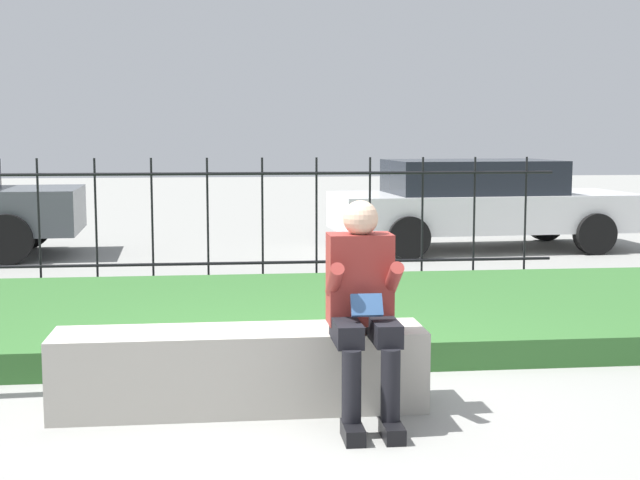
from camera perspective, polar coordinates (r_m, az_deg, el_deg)
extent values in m
plane|color=gray|center=(5.62, -1.47, -10.62)|extent=(60.00, 60.00, 0.00)
cube|color=#ADA89E|center=(5.53, -5.13, -8.26)|extent=(2.26, 0.49, 0.50)
cube|color=gray|center=(5.59, -5.10, -10.32)|extent=(2.17, 0.45, 0.08)
cube|color=black|center=(5.02, 2.12, -12.22)|extent=(0.11, 0.26, 0.09)
cylinder|color=black|center=(5.01, 2.03, -9.32)|extent=(0.11, 0.11, 0.41)
cube|color=black|center=(5.14, 1.69, -5.86)|extent=(0.15, 0.42, 0.13)
cube|color=black|center=(5.06, 4.64, -12.10)|extent=(0.11, 0.26, 0.09)
cylinder|color=black|center=(5.04, 4.53, -9.22)|extent=(0.11, 0.11, 0.41)
cube|color=black|center=(5.18, 4.11, -5.79)|extent=(0.15, 0.42, 0.13)
cube|color=maroon|center=(5.31, 2.56, -2.49)|extent=(0.38, 0.24, 0.54)
sphere|color=#DBB293|center=(5.24, 2.61, 1.41)|extent=(0.21, 0.21, 0.21)
cylinder|color=maroon|center=(5.13, 0.95, -2.59)|extent=(0.08, 0.29, 0.24)
cylinder|color=maroon|center=(5.18, 4.70, -2.52)|extent=(0.08, 0.29, 0.24)
cube|color=#335689|center=(5.08, 3.01, -4.18)|extent=(0.18, 0.09, 0.13)
cube|color=#33662D|center=(7.85, -2.97, -4.79)|extent=(8.49, 3.27, 0.21)
cylinder|color=black|center=(9.73, -3.68, -1.47)|extent=(6.49, 0.03, 0.03)
cylinder|color=black|center=(9.64, -3.72, 4.27)|extent=(6.49, 0.03, 0.03)
cylinder|color=black|center=(9.85, -17.54, 0.85)|extent=(0.02, 0.02, 1.43)
cylinder|color=black|center=(9.76, -14.13, 0.90)|extent=(0.02, 0.02, 1.43)
cylinder|color=black|center=(9.70, -10.68, 0.96)|extent=(0.02, 0.02, 1.43)
cylinder|color=black|center=(9.67, -7.19, 1.01)|extent=(0.02, 0.02, 1.43)
cylinder|color=black|center=(9.68, -3.70, 1.05)|extent=(0.02, 0.02, 1.43)
cylinder|color=black|center=(9.73, -0.23, 1.09)|extent=(0.02, 0.02, 1.43)
cylinder|color=black|center=(9.81, 3.20, 1.13)|extent=(0.02, 0.02, 1.43)
cylinder|color=black|center=(9.92, 6.56, 1.16)|extent=(0.02, 0.02, 1.43)
cylinder|color=black|center=(10.07, 9.83, 1.19)|extent=(0.02, 0.02, 1.43)
cylinder|color=black|center=(10.25, 13.00, 1.21)|extent=(0.02, 0.02, 1.43)
cube|color=silver|center=(13.28, 10.37, 1.83)|extent=(4.45, 1.96, 0.53)
cube|color=black|center=(13.19, 9.70, 4.02)|extent=(2.48, 1.64, 0.48)
cylinder|color=black|center=(13.07, 17.19, 0.38)|extent=(0.59, 0.23, 0.58)
cylinder|color=black|center=(14.59, 14.21, 1.11)|extent=(0.59, 0.23, 0.58)
cylinder|color=black|center=(12.10, 5.68, 0.16)|extent=(0.59, 0.23, 0.58)
cylinder|color=black|center=(13.73, 3.83, 0.96)|extent=(0.59, 0.23, 0.58)
cylinder|color=black|center=(12.23, -19.37, 0.05)|extent=(0.67, 0.23, 0.66)
cylinder|color=black|center=(13.86, -18.18, 0.85)|extent=(0.67, 0.23, 0.66)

